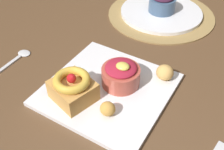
{
  "coord_description": "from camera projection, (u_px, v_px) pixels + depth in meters",
  "views": [
    {
      "loc": [
        0.27,
        -0.6,
        1.23
      ],
      "look_at": [
        0.01,
        -0.16,
        0.77
      ],
      "focal_mm": 43.47,
      "sensor_mm": 36.0,
      "label": 1
    }
  ],
  "objects": [
    {
      "name": "front_plate",
      "position": [
        108.0,
        89.0,
        0.7
      ],
      "size": [
        0.3,
        0.3,
        0.01
      ],
      "primitive_type": "cube",
      "color": "white",
      "rests_on": "dining_table"
    },
    {
      "name": "fritter_front",
      "position": [
        108.0,
        109.0,
        0.62
      ],
      "size": [
        0.04,
        0.03,
        0.03
      ],
      "primitive_type": "ellipsoid",
      "color": "gold",
      "rests_on": "front_plate"
    },
    {
      "name": "back_plate",
      "position": [
        161.0,
        12.0,
        0.99
      ],
      "size": [
        0.29,
        0.29,
        0.01
      ],
      "primitive_type": "cylinder",
      "color": "white",
      "rests_on": "woven_placemat"
    },
    {
      "name": "berry_ramekin",
      "position": [
        121.0,
        74.0,
        0.68
      ],
      "size": [
        0.1,
        0.1,
        0.07
      ],
      "color": "#B24C3D",
      "rests_on": "front_plate"
    },
    {
      "name": "spoon",
      "position": [
        18.0,
        58.0,
        0.8
      ],
      "size": [
        0.04,
        0.13,
        0.0
      ],
      "rotation": [
        0.0,
        0.0,
        1.59
      ],
      "color": "silver",
      "rests_on": "dining_table"
    },
    {
      "name": "dining_table",
      "position": [
        135.0,
        73.0,
        0.87
      ],
      "size": [
        1.5,
        1.15,
        0.73
      ],
      "color": "brown",
      "rests_on": "ground_plane"
    },
    {
      "name": "fritter_middle",
      "position": [
        165.0,
        73.0,
        0.7
      ],
      "size": [
        0.05,
        0.04,
        0.04
      ],
      "primitive_type": "ellipsoid",
      "color": "tan",
      "rests_on": "front_plate"
    },
    {
      "name": "back_ramekin",
      "position": [
        162.0,
        3.0,
        0.96
      ],
      "size": [
        0.09,
        0.09,
        0.07
      ],
      "color": "#3D5675",
      "rests_on": "back_plate"
    },
    {
      "name": "woven_placemat",
      "position": [
        161.0,
        14.0,
        0.99
      ],
      "size": [
        0.38,
        0.38,
        0.0
      ],
      "primitive_type": "cylinder",
      "color": "#997A47",
      "rests_on": "dining_table"
    },
    {
      "name": "cake_slice",
      "position": [
        73.0,
        88.0,
        0.64
      ],
      "size": [
        0.12,
        0.11,
        0.08
      ],
      "rotation": [
        0.0,
        0.0,
        -0.28
      ],
      "color": "#C68E47",
      "rests_on": "front_plate"
    }
  ]
}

